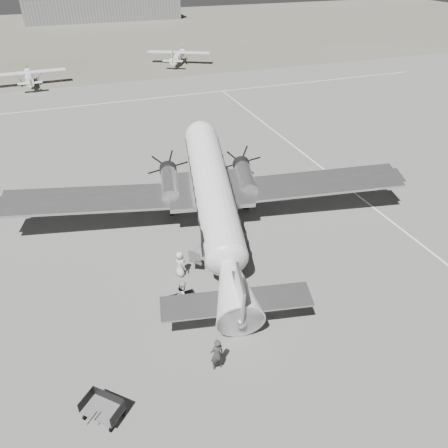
{
  "coord_description": "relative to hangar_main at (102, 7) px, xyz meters",
  "views": [
    {
      "loc": [
        -10.01,
        -20.26,
        18.03
      ],
      "look_at": [
        -1.47,
        2.9,
        2.2
      ],
      "focal_mm": 35.0,
      "sensor_mm": 36.0,
      "label": 1
    }
  ],
  "objects": [
    {
      "name": "baggage_cart_far",
      "position": [
        -15.97,
        -127.2,
        -2.77
      ],
      "size": [
        2.27,
        2.26,
        1.06
      ],
      "primitive_type": null,
      "rotation": [
        0.0,
        0.0,
        -0.77
      ],
      "color": "#525252",
      "rests_on": "ground"
    },
    {
      "name": "passenger",
      "position": [
        -10.03,
        -118.66,
        -2.4
      ],
      "size": [
        0.88,
        1.04,
        1.8
      ],
      "primitive_type": "imported",
      "rotation": [
        0.0,
        0.0,
        1.98
      ],
      "color": "#B9B9B6",
      "rests_on": "ground"
    },
    {
      "name": "hangar_main",
      "position": [
        0.0,
        0.0,
        0.0
      ],
      "size": [
        42.0,
        14.0,
        6.6
      ],
      "color": "slate",
      "rests_on": "ground"
    },
    {
      "name": "dc3_airliner",
      "position": [
        -6.47,
        -115.1,
        -0.4
      ],
      "size": [
        33.99,
        26.7,
        5.8
      ],
      "primitive_type": null,
      "rotation": [
        0.0,
        0.0,
        -0.2
      ],
      "color": "silver",
      "rests_on": "ground"
    },
    {
      "name": "grass_infield",
      "position": [
        -5.0,
        -25.0,
        -3.3
      ],
      "size": [
        260.0,
        90.0,
        0.01
      ],
      "primitive_type": "cube",
      "color": "#5E5D4F",
      "rests_on": "ground"
    },
    {
      "name": "light_plane_right",
      "position": [
        5.46,
        -61.33,
        -2.13
      ],
      "size": [
        14.21,
        13.31,
        2.34
      ],
      "primitive_type": null,
      "rotation": [
        0.0,
        0.0,
        -0.48
      ],
      "color": "silver",
      "rests_on": "ground"
    },
    {
      "name": "ground",
      "position": [
        -5.0,
        -120.0,
        -3.3
      ],
      "size": [
        260.0,
        260.0,
        0.0
      ],
      "primitive_type": "plane",
      "color": "slate",
      "rests_on": "ground"
    },
    {
      "name": "taxi_line_horizon",
      "position": [
        -5.0,
        -80.0,
        -3.29
      ],
      "size": [
        90.0,
        0.15,
        0.01
      ],
      "primitive_type": "cube",
      "color": "white",
      "rests_on": "ground"
    },
    {
      "name": "taxi_line_right",
      "position": [
        7.0,
        -120.0,
        -3.29
      ],
      "size": [
        0.15,
        80.0,
        0.01
      ],
      "primitive_type": "cube",
      "color": "white",
      "rests_on": "ground"
    },
    {
      "name": "light_plane_left",
      "position": [
        -19.31,
        -67.35,
        -2.17
      ],
      "size": [
        11.34,
        9.39,
        2.26
      ],
      "primitive_type": null,
      "rotation": [
        0.0,
        0.0,
        0.05
      ],
      "color": "silver",
      "rests_on": "ground"
    },
    {
      "name": "ground_crew",
      "position": [
        -10.26,
        -126.38,
        -2.33
      ],
      "size": [
        0.75,
        0.54,
        1.95
      ],
      "primitive_type": "imported",
      "rotation": [
        0.0,
        0.0,
        3.25
      ],
      "color": "#2E2E2E",
      "rests_on": "ground"
    },
    {
      "name": "ramp_agent",
      "position": [
        -10.62,
        -121.57,
        -2.34
      ],
      "size": [
        1.01,
        1.13,
        1.93
      ],
      "primitive_type": "imported",
      "rotation": [
        0.0,
        0.0,
        1.21
      ],
      "color": "#ADAEAB",
      "rests_on": "ground"
    },
    {
      "name": "baggage_cart_near",
      "position": [
        -10.64,
        -121.68,
        -2.86
      ],
      "size": [
        1.63,
        1.21,
        0.88
      ],
      "primitive_type": null,
      "rotation": [
        0.0,
        0.0,
        0.07
      ],
      "color": "#525252",
      "rests_on": "ground"
    }
  ]
}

